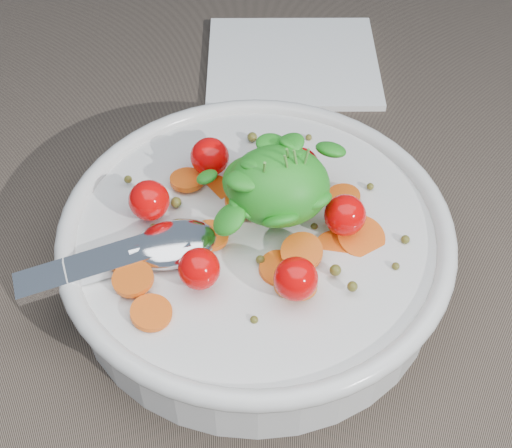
{
  "coord_description": "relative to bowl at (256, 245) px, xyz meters",
  "views": [
    {
      "loc": [
        -0.0,
        -0.31,
        0.41
      ],
      "look_at": [
        0.0,
        0.0,
        0.05
      ],
      "focal_mm": 50.0,
      "sensor_mm": 36.0,
      "label": 1
    }
  ],
  "objects": [
    {
      "name": "ground",
      "position": [
        -0.0,
        -0.0,
        -0.03
      ],
      "size": [
        6.0,
        6.0,
        0.0
      ],
      "primitive_type": "plane",
      "color": "brown",
      "rests_on": "ground"
    },
    {
      "name": "bowl",
      "position": [
        0.0,
        0.0,
        0.0
      ],
      "size": [
        0.29,
        0.27,
        0.11
      ],
      "color": "silver",
      "rests_on": "ground"
    },
    {
      "name": "napkin",
      "position": [
        0.04,
        0.25,
        -0.03
      ],
      "size": [
        0.16,
        0.14,
        0.01
      ],
      "primitive_type": "cube",
      "rotation": [
        0.0,
        0.0,
        -0.0
      ],
      "color": "white",
      "rests_on": "ground"
    }
  ]
}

